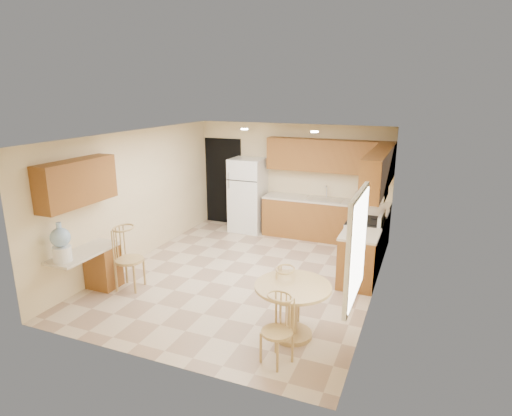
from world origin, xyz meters
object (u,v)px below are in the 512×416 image
at_px(stove, 364,243).
at_px(chair_desk, 124,254).
at_px(refrigerator, 248,195).
at_px(chair_table_a, 286,294).
at_px(water_crock, 61,244).
at_px(dining_table, 293,303).
at_px(chair_table_b, 275,327).

relative_size(stove, chair_desk, 1.03).
xyz_separation_m(refrigerator, stove, (2.88, -1.22, -0.39)).
relative_size(chair_table_a, water_crock, 1.42).
height_order(dining_table, water_crock, water_crock).
bearing_deg(chair_desk, refrigerator, 161.58).
height_order(refrigerator, chair_desk, refrigerator).
xyz_separation_m(stove, water_crock, (-3.92, -3.30, 0.57)).
xyz_separation_m(stove, dining_table, (-0.52, -2.76, 0.02)).
relative_size(refrigerator, water_crock, 2.86).
height_order(chair_desk, water_crock, water_crock).
bearing_deg(chair_table_a, refrigerator, -155.63).
xyz_separation_m(chair_desk, water_crock, (-0.45, -0.82, 0.39)).
bearing_deg(water_crock, refrigerator, 76.92).
xyz_separation_m(stove, chair_table_b, (-0.52, -3.46, 0.06)).
relative_size(refrigerator, dining_table, 1.68).
distance_m(dining_table, chair_desk, 2.97).
bearing_deg(dining_table, stove, 79.22).
xyz_separation_m(chair_table_a, chair_table_b, (0.15, -0.87, 0.01)).
relative_size(chair_table_b, water_crock, 1.45).
distance_m(chair_table_b, chair_desk, 3.11).
bearing_deg(refrigerator, chair_table_a, -59.95).
bearing_deg(chair_table_a, chair_table_b, 3.86).
bearing_deg(dining_table, chair_desk, 174.65).
distance_m(chair_table_a, chair_desk, 2.81).
relative_size(refrigerator, stove, 1.57).
xyz_separation_m(stove, chair_desk, (-3.47, -2.48, 0.18)).
height_order(refrigerator, chair_table_a, refrigerator).
height_order(stove, chair_table_b, stove).
bearing_deg(chair_table_a, stove, 159.77).
bearing_deg(refrigerator, stove, -22.99).
xyz_separation_m(refrigerator, dining_table, (2.35, -3.98, -0.36)).
xyz_separation_m(chair_table_b, chair_desk, (-2.95, 0.98, 0.12)).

